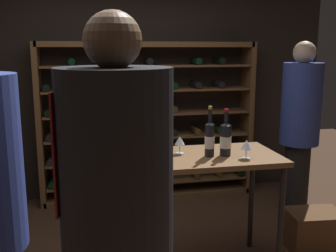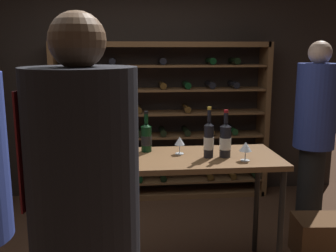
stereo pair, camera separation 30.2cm
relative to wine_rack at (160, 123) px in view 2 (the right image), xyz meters
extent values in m
cube|color=black|center=(-0.31, 0.21, 0.56)|extent=(5.15, 0.10, 2.92)
cube|color=brown|center=(-1.20, 0.00, 0.02)|extent=(0.06, 0.32, 1.85)
cube|color=brown|center=(1.26, 0.00, 0.02)|extent=(0.06, 0.32, 1.85)
cube|color=brown|center=(0.03, 0.00, 0.92)|extent=(2.46, 0.32, 0.06)
cube|color=brown|center=(0.03, 0.00, -0.87)|extent=(2.46, 0.32, 0.06)
cube|color=brown|center=(0.03, 0.00, -0.70)|extent=(2.38, 0.32, 0.02)
cylinder|color=black|center=(-1.10, 0.00, -0.65)|extent=(0.08, 0.30, 0.08)
cylinder|color=black|center=(-0.82, 0.00, -0.65)|extent=(0.08, 0.30, 0.08)
cylinder|color=black|center=(-0.54, 0.00, -0.65)|extent=(0.08, 0.30, 0.08)
cylinder|color=black|center=(-0.25, 0.00, -0.65)|extent=(0.08, 0.30, 0.08)
cylinder|color=black|center=(0.03, 0.00, -0.65)|extent=(0.08, 0.30, 0.08)
cylinder|color=#4C3314|center=(0.59, 0.00, -0.65)|extent=(0.08, 0.30, 0.08)
cylinder|color=#4C3314|center=(0.88, 0.00, -0.65)|extent=(0.08, 0.30, 0.08)
cylinder|color=black|center=(1.16, 0.00, -0.65)|extent=(0.08, 0.30, 0.08)
cube|color=brown|center=(0.03, 0.00, -0.43)|extent=(2.38, 0.32, 0.02)
cylinder|color=black|center=(-1.10, 0.00, -0.37)|extent=(0.08, 0.30, 0.08)
cylinder|color=black|center=(-0.82, 0.00, -0.37)|extent=(0.08, 0.30, 0.08)
cylinder|color=black|center=(-0.54, 0.00, -0.37)|extent=(0.08, 0.30, 0.08)
cylinder|color=black|center=(-0.25, 0.00, -0.37)|extent=(0.08, 0.30, 0.08)
cylinder|color=black|center=(0.03, 0.00, -0.37)|extent=(0.08, 0.30, 0.08)
cylinder|color=#4C3314|center=(0.31, 0.00, -0.37)|extent=(0.08, 0.30, 0.08)
cylinder|color=#4C3314|center=(0.59, 0.00, -0.37)|extent=(0.08, 0.30, 0.08)
cylinder|color=black|center=(1.16, 0.00, -0.37)|extent=(0.08, 0.30, 0.08)
cube|color=brown|center=(0.03, 0.00, -0.15)|extent=(2.38, 0.32, 0.02)
cylinder|color=black|center=(-1.10, 0.00, -0.10)|extent=(0.08, 0.30, 0.08)
cylinder|color=black|center=(-0.82, 0.00, -0.10)|extent=(0.08, 0.30, 0.08)
cylinder|color=#4C3314|center=(-0.54, 0.00, -0.10)|extent=(0.08, 0.30, 0.08)
cylinder|color=black|center=(-0.25, 0.00, -0.10)|extent=(0.08, 0.30, 0.08)
cylinder|color=black|center=(0.03, 0.00, -0.10)|extent=(0.08, 0.30, 0.08)
cylinder|color=black|center=(0.31, 0.00, -0.10)|extent=(0.08, 0.30, 0.08)
cylinder|color=#4C3314|center=(0.59, 0.00, -0.10)|extent=(0.08, 0.30, 0.08)
cylinder|color=black|center=(0.88, 0.00, -0.10)|extent=(0.08, 0.30, 0.08)
cube|color=brown|center=(0.03, 0.00, 0.12)|extent=(2.38, 0.32, 0.02)
cylinder|color=black|center=(-1.10, 0.00, 0.18)|extent=(0.08, 0.30, 0.08)
cylinder|color=black|center=(-0.82, 0.00, 0.18)|extent=(0.08, 0.30, 0.08)
cylinder|color=black|center=(-0.54, 0.00, 0.18)|extent=(0.08, 0.30, 0.08)
cylinder|color=#4C3314|center=(-0.25, 0.00, 0.18)|extent=(0.08, 0.30, 0.08)
cylinder|color=#4C3314|center=(0.31, 0.00, 0.18)|extent=(0.08, 0.30, 0.08)
cube|color=brown|center=(0.03, 0.00, 0.40)|extent=(2.38, 0.32, 0.02)
cylinder|color=black|center=(-1.10, 0.00, 0.45)|extent=(0.08, 0.30, 0.08)
cylinder|color=black|center=(-0.82, 0.00, 0.45)|extent=(0.08, 0.30, 0.08)
cylinder|color=#4C3314|center=(-0.54, 0.00, 0.45)|extent=(0.08, 0.30, 0.08)
cylinder|color=#4C3314|center=(0.03, 0.00, 0.45)|extent=(0.08, 0.30, 0.08)
cylinder|color=black|center=(0.31, 0.00, 0.45)|extent=(0.08, 0.30, 0.08)
cylinder|color=black|center=(0.59, 0.00, 0.45)|extent=(0.08, 0.30, 0.08)
cylinder|color=black|center=(0.88, 0.00, 0.45)|extent=(0.08, 0.30, 0.08)
cube|color=brown|center=(0.03, 0.00, 0.67)|extent=(2.38, 0.32, 0.02)
cylinder|color=black|center=(-0.82, 0.00, 0.73)|extent=(0.08, 0.30, 0.08)
cylinder|color=black|center=(-0.54, 0.00, 0.73)|extent=(0.08, 0.30, 0.08)
cylinder|color=black|center=(0.03, 0.00, 0.73)|extent=(0.08, 0.30, 0.08)
cylinder|color=black|center=(0.59, 0.00, 0.73)|extent=(0.08, 0.30, 0.08)
cylinder|color=black|center=(0.88, 0.00, 0.73)|extent=(0.08, 0.30, 0.08)
cube|color=brown|center=(0.18, -1.69, 0.04)|extent=(1.19, 0.65, 0.04)
cylinder|color=black|center=(-0.37, -1.96, -0.44)|extent=(0.04, 0.04, 0.93)
cylinder|color=black|center=(0.73, -1.96, -0.44)|extent=(0.04, 0.04, 0.93)
cylinder|color=black|center=(-0.37, -1.42, -0.44)|extent=(0.04, 0.04, 0.93)
cylinder|color=black|center=(0.73, -1.42, -0.44)|extent=(0.04, 0.04, 0.93)
cylinder|color=black|center=(-0.56, -2.94, 0.36)|extent=(0.47, 0.47, 0.88)
sphere|color=brown|center=(-0.56, -2.94, 0.90)|extent=(0.23, 0.23, 0.23)
cube|color=maroon|center=(-0.80, -2.98, 0.46)|extent=(0.02, 0.05, 0.50)
cylinder|color=black|center=(1.50, -0.82, -0.51)|extent=(0.26, 0.26, 0.78)
cylinder|color=#2D3D8C|center=(1.50, -0.82, 0.30)|extent=(0.41, 0.41, 0.85)
sphere|color=beige|center=(1.50, -0.82, 0.83)|extent=(0.23, 0.23, 0.23)
cube|color=maroon|center=(1.68, -0.71, 0.41)|extent=(0.03, 0.05, 0.48)
cube|color=brown|center=(1.28, -1.56, -0.73)|extent=(0.51, 0.38, 0.34)
cylinder|color=black|center=(0.35, -1.74, 0.18)|extent=(0.08, 0.08, 0.24)
cone|color=black|center=(0.35, -1.74, 0.31)|extent=(0.08, 0.08, 0.03)
cylinder|color=black|center=(0.35, -1.74, 0.36)|extent=(0.03, 0.03, 0.08)
cylinder|color=maroon|center=(0.35, -1.74, 0.41)|extent=(0.03, 0.03, 0.02)
cylinder|color=silver|center=(0.35, -1.74, 0.17)|extent=(0.09, 0.09, 0.09)
cylinder|color=black|center=(-0.23, -1.51, 0.16)|extent=(0.08, 0.08, 0.20)
cone|color=black|center=(-0.23, -1.51, 0.28)|extent=(0.08, 0.08, 0.03)
cylinder|color=black|center=(-0.23, -1.51, 0.33)|extent=(0.03, 0.03, 0.08)
cylinder|color=black|center=(-0.23, -1.51, 0.38)|extent=(0.03, 0.03, 0.02)
cylinder|color=black|center=(-0.23, -1.51, 0.15)|extent=(0.09, 0.09, 0.08)
cylinder|color=black|center=(0.23, -1.73, 0.19)|extent=(0.07, 0.07, 0.25)
cone|color=black|center=(0.23, -1.73, 0.32)|extent=(0.07, 0.07, 0.03)
cylinder|color=black|center=(0.23, -1.73, 0.38)|extent=(0.03, 0.03, 0.09)
cylinder|color=#B7932D|center=(0.23, -1.73, 0.44)|extent=(0.03, 0.03, 0.02)
cylinder|color=silver|center=(0.23, -1.73, 0.17)|extent=(0.08, 0.08, 0.09)
cylinder|color=silver|center=(0.02, -1.61, 0.07)|extent=(0.07, 0.07, 0.00)
cylinder|color=silver|center=(0.02, -1.61, 0.10)|extent=(0.01, 0.01, 0.07)
cone|color=silver|center=(0.02, -1.61, 0.17)|extent=(0.08, 0.08, 0.06)
cylinder|color=#590A14|center=(0.02, -1.61, 0.15)|extent=(0.04, 0.04, 0.02)
cylinder|color=silver|center=(0.48, -1.85, 0.07)|extent=(0.07, 0.07, 0.00)
cylinder|color=silver|center=(0.48, -1.85, 0.10)|extent=(0.01, 0.01, 0.07)
cone|color=silver|center=(0.48, -1.85, 0.17)|extent=(0.09, 0.09, 0.07)
cylinder|color=#590A14|center=(0.48, -1.85, 0.15)|extent=(0.05, 0.05, 0.02)
camera|label=1|loc=(-0.67, -4.49, 0.87)|focal=41.86mm
camera|label=2|loc=(-0.37, -4.54, 0.87)|focal=41.86mm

